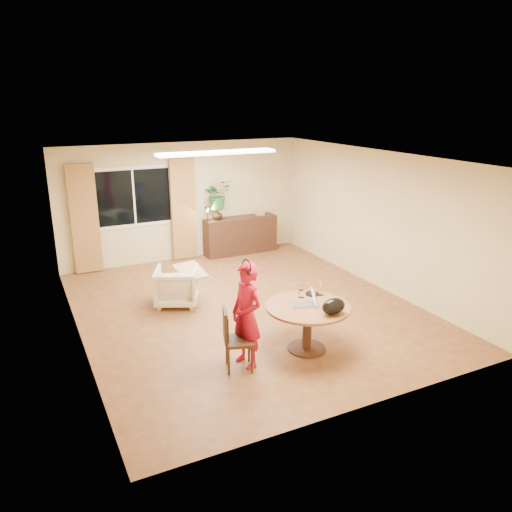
{
  "coord_description": "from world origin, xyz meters",
  "views": [
    {
      "loc": [
        -3.39,
        -7.27,
        3.52
      ],
      "look_at": [
        0.09,
        -0.2,
        1.0
      ],
      "focal_mm": 35.0,
      "sensor_mm": 36.0,
      "label": 1
    }
  ],
  "objects_px": {
    "dining_table": "(308,315)",
    "sideboard": "(240,235)",
    "child": "(247,315)",
    "dining_chair": "(239,339)",
    "armchair": "(177,286)"
  },
  "relations": [
    {
      "from": "child",
      "to": "armchair",
      "type": "xyz_separation_m",
      "value": [
        -0.22,
        2.45,
        -0.39
      ]
    },
    {
      "from": "dining_chair",
      "to": "sideboard",
      "type": "xyz_separation_m",
      "value": [
        2.21,
        4.79,
        -0.01
      ]
    },
    {
      "from": "dining_table",
      "to": "dining_chair",
      "type": "relative_size",
      "value": 1.39
    },
    {
      "from": "dining_chair",
      "to": "child",
      "type": "distance_m",
      "value": 0.33
    },
    {
      "from": "child",
      "to": "sideboard",
      "type": "height_order",
      "value": "child"
    },
    {
      "from": "dining_chair",
      "to": "armchair",
      "type": "bearing_deg",
      "value": 109.88
    },
    {
      "from": "dining_chair",
      "to": "armchair",
      "type": "relative_size",
      "value": 1.18
    },
    {
      "from": "dining_chair",
      "to": "dining_table",
      "type": "bearing_deg",
      "value": 20.88
    },
    {
      "from": "dining_chair",
      "to": "child",
      "type": "relative_size",
      "value": 0.6
    },
    {
      "from": "dining_table",
      "to": "sideboard",
      "type": "relative_size",
      "value": 0.71
    },
    {
      "from": "dining_table",
      "to": "sideboard",
      "type": "distance_m",
      "value": 4.87
    },
    {
      "from": "child",
      "to": "sideboard",
      "type": "xyz_separation_m",
      "value": [
        2.07,
        4.74,
        -0.3
      ]
    },
    {
      "from": "dining_chair",
      "to": "child",
      "type": "xyz_separation_m",
      "value": [
        0.14,
        0.05,
        0.29
      ]
    },
    {
      "from": "dining_table",
      "to": "armchair",
      "type": "bearing_deg",
      "value": 115.68
    },
    {
      "from": "dining_table",
      "to": "child",
      "type": "xyz_separation_m",
      "value": [
        -0.96,
        0.0,
        0.19
      ]
    }
  ]
}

